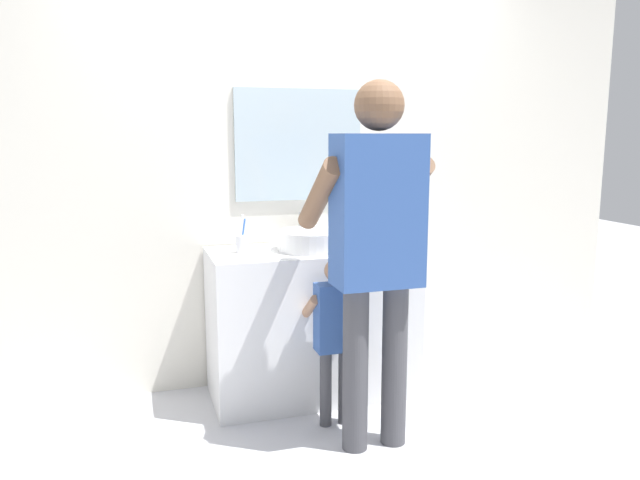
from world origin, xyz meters
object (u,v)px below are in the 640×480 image
at_px(child_toddler, 335,327).
at_px(adult_parent, 376,234).
at_px(soap_bottle, 366,235).
at_px(toothbrush_cup, 242,243).

relative_size(child_toddler, adult_parent, 0.51).
relative_size(soap_bottle, child_toddler, 0.19).
bearing_deg(child_toddler, toothbrush_cup, 132.89).
xyz_separation_m(toothbrush_cup, child_toddler, (0.39, -0.42, -0.38)).
relative_size(toothbrush_cup, adult_parent, 0.12).
xyz_separation_m(toothbrush_cup, adult_parent, (0.50, -0.68, 0.13)).
distance_m(soap_bottle, child_toddler, 0.63).
relative_size(soap_bottle, adult_parent, 0.10).
height_order(soap_bottle, child_toddler, soap_bottle).
xyz_separation_m(toothbrush_cup, soap_bottle, (0.71, -0.04, 0.02)).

